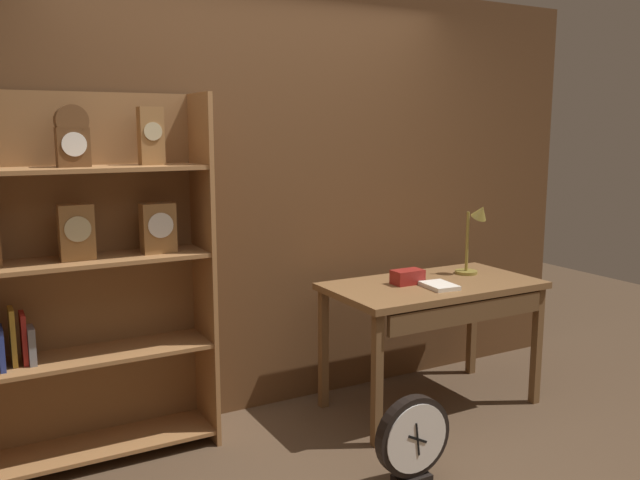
# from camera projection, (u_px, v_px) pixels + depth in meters

# --- Properties ---
(back_wood_panel) EXTENTS (4.80, 0.05, 2.60)m
(back_wood_panel) POSITION_uv_depth(u_px,v_px,m) (262.00, 200.00, 4.00)
(back_wood_panel) COLOR brown
(back_wood_panel) RESTS_ON ground
(bookshelf) EXTENTS (1.32, 0.35, 1.91)m
(bookshelf) POSITION_uv_depth(u_px,v_px,m) (75.00, 276.00, 3.34)
(bookshelf) COLOR #9E6B3D
(bookshelf) RESTS_ON ground
(workbench) EXTENTS (1.31, 0.70, 0.79)m
(workbench) POSITION_uv_depth(u_px,v_px,m) (435.00, 298.00, 4.06)
(workbench) COLOR brown
(workbench) RESTS_ON ground
(desk_lamp) EXTENTS (0.19, 0.19, 0.47)m
(desk_lamp) POSITION_uv_depth(u_px,v_px,m) (475.00, 233.00, 4.26)
(desk_lamp) COLOR olive
(desk_lamp) RESTS_ON workbench
(toolbox_small) EXTENTS (0.19, 0.11, 0.09)m
(toolbox_small) POSITION_uv_depth(u_px,v_px,m) (408.00, 277.00, 4.02)
(toolbox_small) COLOR maroon
(toolbox_small) RESTS_ON workbench
(open_repair_manual) EXTENTS (0.18, 0.23, 0.02)m
(open_repair_manual) POSITION_uv_depth(u_px,v_px,m) (439.00, 286.00, 3.93)
(open_repair_manual) COLOR silver
(open_repair_manual) RESTS_ON workbench
(round_clock_large) EXTENTS (0.41, 0.11, 0.45)m
(round_clock_large) POSITION_uv_depth(u_px,v_px,m) (413.00, 439.00, 3.23)
(round_clock_large) COLOR black
(round_clock_large) RESTS_ON ground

